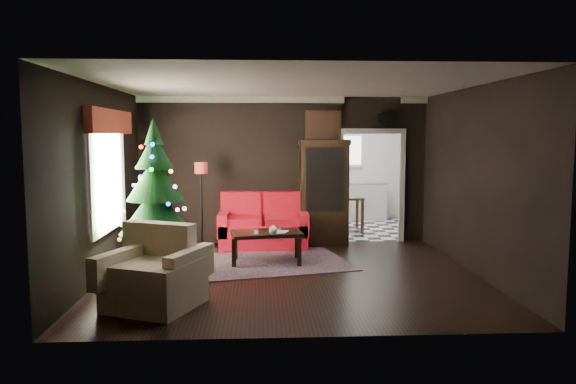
{
  "coord_description": "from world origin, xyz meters",
  "views": [
    {
      "loc": [
        -0.46,
        -7.88,
        2.07
      ],
      "look_at": [
        0.0,
        0.9,
        1.15
      ],
      "focal_mm": 33.82,
      "sensor_mm": 36.0,
      "label": 1
    }
  ],
  "objects": [
    {
      "name": "kitchen_counter",
      "position": [
        1.7,
        5.2,
        0.45
      ],
      "size": [
        1.8,
        0.6,
        0.9
      ],
      "primitive_type": "cube",
      "color": "silver",
      "rests_on": "ground"
    },
    {
      "name": "floor_lamp",
      "position": [
        -1.51,
        1.92,
        0.83
      ],
      "size": [
        0.31,
        0.31,
        1.51
      ],
      "primitive_type": null,
      "rotation": [
        0.0,
        0.0,
        0.24
      ],
      "color": "black",
      "rests_on": "ground"
    },
    {
      "name": "kitchen_window",
      "position": [
        1.7,
        5.45,
        1.7
      ],
      "size": [
        0.7,
        0.06,
        0.7
      ],
      "primitive_type": "cube",
      "color": "white",
      "rests_on": "ground"
    },
    {
      "name": "wall_clock",
      "position": [
        1.95,
        2.45,
        2.38
      ],
      "size": [
        0.32,
        0.32,
        0.06
      ],
      "primitive_type": "cylinder",
      "color": "silver",
      "rests_on": "wall_back"
    },
    {
      "name": "book",
      "position": [
        -0.19,
        0.73,
        0.63
      ],
      "size": [
        0.17,
        0.08,
        0.24
      ],
      "primitive_type": "imported",
      "rotation": [
        0.0,
        0.0,
        -0.4
      ],
      "color": "gray",
      "rests_on": "coffee_table"
    },
    {
      "name": "wall_front",
      "position": [
        0.0,
        -2.5,
        1.4
      ],
      "size": [
        5.5,
        0.0,
        5.5
      ],
      "primitive_type": "plane",
      "rotation": [
        -1.57,
        0.0,
        0.0
      ],
      "color": "black",
      "rests_on": "ground"
    },
    {
      "name": "wall_right",
      "position": [
        2.75,
        0.0,
        1.4
      ],
      "size": [
        0.0,
        5.5,
        5.5
      ],
      "primitive_type": "plane",
      "rotation": [
        1.57,
        0.0,
        -1.57
      ],
      "color": "black",
      "rests_on": "ground"
    },
    {
      "name": "cup_b",
      "position": [
        -0.25,
        0.53,
        0.55
      ],
      "size": [
        0.1,
        0.1,
        0.06
      ],
      "primitive_type": "cylinder",
      "rotation": [
        0.0,
        0.0,
        0.34
      ],
      "color": "white",
      "rests_on": "coffee_table"
    },
    {
      "name": "ceiling",
      "position": [
        0.0,
        0.0,
        2.8
      ],
      "size": [
        5.5,
        5.5,
        0.0
      ],
      "primitive_type": "plane",
      "rotation": [
        3.14,
        0.0,
        0.0
      ],
      "color": "white",
      "rests_on": "ground"
    },
    {
      "name": "curio_cabinet",
      "position": [
        0.75,
        2.27,
        0.95
      ],
      "size": [
        0.9,
        0.45,
        1.9
      ],
      "primitive_type": null,
      "color": "black",
      "rests_on": "ground"
    },
    {
      "name": "wall_back",
      "position": [
        0.0,
        2.5,
        1.4
      ],
      "size": [
        5.5,
        0.0,
        5.5
      ],
      "primitive_type": "plane",
      "rotation": [
        1.57,
        0.0,
        0.0
      ],
      "color": "black",
      "rests_on": "ground"
    },
    {
      "name": "cup_a",
      "position": [
        -0.52,
        0.62,
        0.54
      ],
      "size": [
        0.07,
        0.07,
        0.06
      ],
      "primitive_type": "cylinder",
      "rotation": [
        0.0,
        0.0,
        -0.02
      ],
      "color": "white",
      "rests_on": "coffee_table"
    },
    {
      "name": "teapot",
      "position": [
        -0.25,
        0.53,
        0.59
      ],
      "size": [
        0.17,
        0.17,
        0.15
      ],
      "primitive_type": null,
      "rotation": [
        0.0,
        0.0,
        0.11
      ],
      "color": "silver",
      "rests_on": "coffee_table"
    },
    {
      "name": "rug",
      "position": [
        -0.31,
        0.79,
        0.01
      ],
      "size": [
        2.85,
        2.34,
        0.01
      ],
      "primitive_type": "cube",
      "rotation": [
        0.0,
        0.0,
        0.23
      ],
      "color": "#4B363F",
      "rests_on": "ground"
    },
    {
      "name": "painting",
      "position": [
        0.75,
        2.46,
        2.25
      ],
      "size": [
        0.62,
        0.05,
        0.52
      ],
      "primitive_type": "cube",
      "color": "#AB7542",
      "rests_on": "wall_back"
    },
    {
      "name": "christmas_tree",
      "position": [
        -1.98,
        0.02,
        1.05
      ],
      "size": [
        1.48,
        1.48,
        2.39
      ],
      "primitive_type": null,
      "rotation": [
        0.0,
        0.0,
        -0.2
      ],
      "color": "black",
      "rests_on": "ground"
    },
    {
      "name": "floor",
      "position": [
        0.0,
        0.0,
        0.0
      ],
      "size": [
        5.5,
        5.5,
        0.0
      ],
      "primitive_type": "plane",
      "color": "black",
      "rests_on": "ground"
    },
    {
      "name": "left_window",
      "position": [
        -2.71,
        0.2,
        1.45
      ],
      "size": [
        0.05,
        1.6,
        1.4
      ],
      "primitive_type": "cube",
      "color": "white",
      "rests_on": "wall_left"
    },
    {
      "name": "kitchen_floor",
      "position": [
        1.7,
        4.0,
        0.0
      ],
      "size": [
        3.0,
        3.0,
        0.0
      ],
      "primitive_type": "plane",
      "color": "white",
      "rests_on": "ground"
    },
    {
      "name": "valance",
      "position": [
        -2.63,
        0.2,
        2.27
      ],
      "size": [
        0.12,
        2.1,
        0.35
      ],
      "primitive_type": "cube",
      "color": "maroon",
      "rests_on": "wall_left"
    },
    {
      "name": "doorway",
      "position": [
        1.7,
        2.5,
        1.05
      ],
      "size": [
        1.1,
        0.1,
        2.1
      ],
      "primitive_type": null,
      "color": "white",
      "rests_on": "ground"
    },
    {
      "name": "wall_left",
      "position": [
        -2.75,
        0.0,
        1.4
      ],
      "size": [
        0.0,
        5.5,
        5.5
      ],
      "primitive_type": "plane",
      "rotation": [
        1.57,
        0.0,
        1.57
      ],
      "color": "black",
      "rests_on": "ground"
    },
    {
      "name": "kitchen_table",
      "position": [
        1.4,
        3.7,
        0.38
      ],
      "size": [
        0.7,
        0.7,
        0.75
      ],
      "primitive_type": null,
      "color": "brown",
      "rests_on": "ground"
    },
    {
      "name": "coffee_table",
      "position": [
        -0.36,
        0.8,
        0.26
      ],
      "size": [
        1.2,
        0.83,
        0.5
      ],
      "primitive_type": null,
      "rotation": [
        0.0,
        0.0,
        0.15
      ],
      "color": "black",
      "rests_on": "rug"
    },
    {
      "name": "loveseat",
      "position": [
        -0.4,
        2.05,
        0.5
      ],
      "size": [
        1.7,
        0.9,
        1.0
      ],
      "primitive_type": null,
      "color": "maroon",
      "rests_on": "ground"
    },
    {
      "name": "armchair",
      "position": [
        -1.73,
        -1.42,
        0.46
      ],
      "size": [
        1.32,
        1.32,
        1.03
      ],
      "primitive_type": null,
      "rotation": [
        0.0,
        0.0,
        -0.41
      ],
      "color": "beige",
      "rests_on": "ground"
    }
  ]
}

